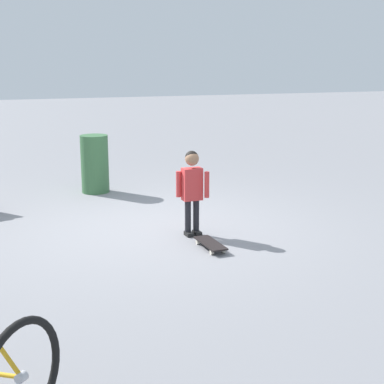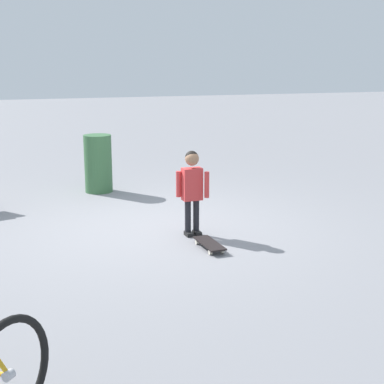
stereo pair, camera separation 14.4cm
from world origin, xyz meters
name	(u,v)px [view 2 (the right image)]	position (x,y,z in m)	size (l,w,h in m)	color
ground_plane	(152,226)	(0.00, 0.00, 0.00)	(50.00, 50.00, 0.00)	gray
child_person	(192,184)	(0.52, 0.39, 0.66)	(0.21, 0.38, 1.06)	black
skateboard	(209,244)	(1.08, 0.41, 0.06)	(0.57, 0.22, 0.07)	black
trash_bin	(98,164)	(-2.22, -0.33, 0.47)	(0.45, 0.45, 0.94)	#38663D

